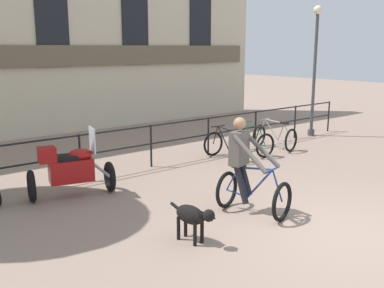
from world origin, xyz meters
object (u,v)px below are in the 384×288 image
(cyclist_with_bike, at_px, (247,171))
(parked_bicycle_mid_right, at_px, (275,137))
(dog, at_px, (193,216))
(parked_bicycle_near_lamp, at_px, (226,146))
(parked_motorcycle, at_px, (70,169))
(parked_bicycle_mid_left, at_px, (252,141))
(street_lamp, at_px, (315,64))

(cyclist_with_bike, bearing_deg, parked_bicycle_mid_right, 21.07)
(cyclist_with_bike, distance_m, dog, 1.61)
(parked_bicycle_near_lamp, height_order, parked_bicycle_mid_right, same)
(dog, height_order, parked_bicycle_mid_right, parked_bicycle_mid_right)
(cyclist_with_bike, distance_m, parked_bicycle_mid_right, 5.29)
(parked_motorcycle, height_order, parked_bicycle_mid_right, parked_motorcycle)
(parked_motorcycle, distance_m, parked_bicycle_mid_left, 5.39)
(parked_motorcycle, bearing_deg, parked_bicycle_mid_left, -73.30)
(street_lamp, bearing_deg, parked_bicycle_mid_right, -167.48)
(cyclist_with_bike, relative_size, parked_motorcycle, 0.98)
(cyclist_with_bike, bearing_deg, parked_motorcycle, 112.17)
(parked_motorcycle, relative_size, parked_bicycle_near_lamp, 1.52)
(dog, distance_m, street_lamp, 9.48)
(dog, relative_size, street_lamp, 0.22)
(dog, bearing_deg, parked_bicycle_near_lamp, 32.39)
(parked_bicycle_near_lamp, distance_m, parked_bicycle_mid_right, 1.94)
(parked_bicycle_near_lamp, bearing_deg, dog, 43.11)
(parked_bicycle_mid_right, bearing_deg, cyclist_with_bike, 25.17)
(parked_motorcycle, bearing_deg, parked_bicycle_mid_right, -73.63)
(parked_bicycle_near_lamp, relative_size, parked_bicycle_mid_left, 0.99)
(cyclist_with_bike, height_order, parked_motorcycle, cyclist_with_bike)
(cyclist_with_bike, bearing_deg, parked_bicycle_near_lamp, 37.74)
(street_lamp, bearing_deg, parked_bicycle_mid_left, -170.88)
(cyclist_with_bike, xyz_separation_m, street_lamp, (6.88, 3.56, 1.59))
(parked_bicycle_near_lamp, xyz_separation_m, parked_bicycle_mid_right, (1.94, 0.00, 0.00))
(parked_bicycle_near_lamp, height_order, parked_bicycle_mid_left, same)
(parked_bicycle_mid_left, bearing_deg, parked_bicycle_near_lamp, 4.19)
(parked_bicycle_mid_left, bearing_deg, street_lamp, -166.69)
(parked_bicycle_near_lamp, xyz_separation_m, street_lamp, (4.47, 0.56, 1.99))
(parked_motorcycle, bearing_deg, street_lamp, -70.54)
(parked_bicycle_mid_right, relative_size, street_lamp, 0.29)
(parked_motorcycle, height_order, street_lamp, street_lamp)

